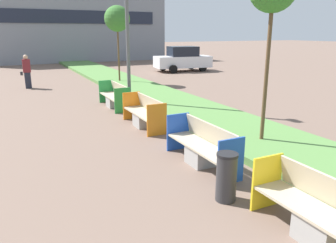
% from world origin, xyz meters
% --- Properties ---
extents(planter_grass_strip, '(2.80, 120.00, 0.18)m').
position_xyz_m(planter_grass_strip, '(3.20, 12.00, 0.09)').
color(planter_grass_strip, '#568442').
rests_on(planter_grass_strip, ground).
extents(building_backdrop, '(17.99, 6.08, 7.78)m').
position_xyz_m(building_backdrop, '(4.00, 37.04, 3.89)').
color(building_backdrop, gray).
rests_on(building_backdrop, ground).
extents(bench_yellow_frame, '(0.65, 2.25, 0.94)m').
position_xyz_m(bench_yellow_frame, '(0.94, 3.87, 0.37)').
color(bench_yellow_frame, '#9E9B96').
rests_on(bench_yellow_frame, ground).
extents(bench_blue_frame, '(0.65, 2.25, 0.94)m').
position_xyz_m(bench_blue_frame, '(0.94, 7.08, 0.37)').
color(bench_blue_frame, '#9E9B96').
rests_on(bench_blue_frame, ground).
extents(bench_orange_frame, '(0.65, 2.14, 0.94)m').
position_xyz_m(bench_orange_frame, '(0.94, 10.54, 0.37)').
color(bench_orange_frame, '#9E9B96').
rests_on(bench_orange_frame, ground).
extents(bench_green_frame, '(0.65, 2.20, 0.94)m').
position_xyz_m(bench_green_frame, '(0.94, 13.64, 0.37)').
color(bench_green_frame, '#9E9B96').
rests_on(bench_green_frame, ground).
extents(litter_bin, '(0.38, 0.38, 0.89)m').
position_xyz_m(litter_bin, '(0.43, 5.48, 0.45)').
color(litter_bin, '#2D2D30').
rests_on(litter_bin, ground).
extents(street_lamp_post, '(0.24, 0.44, 7.42)m').
position_xyz_m(street_lamp_post, '(1.55, 13.61, 4.09)').
color(street_lamp_post, '#56595B').
rests_on(street_lamp_post, ground).
extents(sapling_tree_far, '(1.43, 1.43, 4.34)m').
position_xyz_m(sapling_tree_far, '(3.04, 19.46, 3.61)').
color(sapling_tree_far, brown).
rests_on(sapling_tree_far, ground).
extents(pedestrian_walking, '(0.53, 0.24, 1.77)m').
position_xyz_m(pedestrian_walking, '(-1.85, 20.06, 0.90)').
color(pedestrian_walking, '#232633').
rests_on(pedestrian_walking, ground).
extents(parked_car_distant, '(4.40, 2.32, 1.86)m').
position_xyz_m(parked_car_distant, '(9.34, 23.31, 0.91)').
color(parked_car_distant, silver).
rests_on(parked_car_distant, ground).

